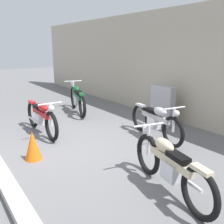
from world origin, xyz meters
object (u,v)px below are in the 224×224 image
(motorcycle_cream, at_px, (169,165))
(motorcycle_green, at_px, (77,98))
(motorcycle_silver, at_px, (155,121))
(stone_marker, at_px, (162,105))
(motorcycle_red, at_px, (41,117))
(traffic_cone, at_px, (33,146))

(motorcycle_cream, height_order, motorcycle_green, motorcycle_green)
(motorcycle_silver, bearing_deg, motorcycle_green, -165.50)
(stone_marker, xyz_separation_m, motorcycle_red, (-1.09, -2.95, -0.10))
(traffic_cone, relative_size, motorcycle_silver, 0.29)
(motorcycle_silver, bearing_deg, traffic_cone, -91.78)
(motorcycle_green, relative_size, motorcycle_silver, 1.06)
(stone_marker, height_order, traffic_cone, stone_marker)
(stone_marker, relative_size, motorcycle_silver, 0.54)
(traffic_cone, relative_size, motorcycle_green, 0.27)
(traffic_cone, xyz_separation_m, motorcycle_cream, (2.20, 1.28, 0.14))
(traffic_cone, bearing_deg, motorcycle_green, 139.64)
(motorcycle_silver, bearing_deg, motorcycle_cream, -30.80)
(stone_marker, relative_size, traffic_cone, 1.90)
(motorcycle_cream, height_order, motorcycle_red, motorcycle_red)
(stone_marker, height_order, motorcycle_green, stone_marker)
(motorcycle_cream, relative_size, motorcycle_green, 0.93)
(motorcycle_red, bearing_deg, motorcycle_green, 128.88)
(motorcycle_green, distance_m, motorcycle_silver, 3.18)
(stone_marker, height_order, motorcycle_silver, stone_marker)
(motorcycle_cream, bearing_deg, stone_marker, -31.22)
(traffic_cone, distance_m, motorcycle_cream, 2.55)
(motorcycle_cream, distance_m, motorcycle_silver, 2.24)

